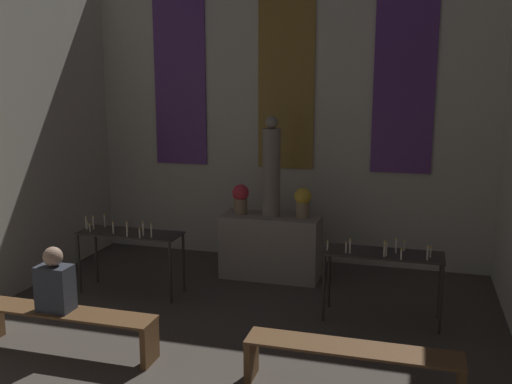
% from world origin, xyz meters
% --- Properties ---
extents(wall_back, '(6.47, 0.16, 4.64)m').
position_xyz_m(wall_back, '(0.00, 10.77, 2.34)').
color(wall_back, beige).
rests_on(wall_back, ground_plane).
extents(altar, '(1.42, 0.61, 0.92)m').
position_xyz_m(altar, '(0.00, 9.82, 0.46)').
color(altar, gray).
rests_on(altar, ground_plane).
extents(statue, '(0.26, 0.26, 1.43)m').
position_xyz_m(statue, '(0.00, 9.82, 1.59)').
color(statue, gray).
rests_on(statue, altar).
extents(flower_vase_left, '(0.24, 0.24, 0.43)m').
position_xyz_m(flower_vase_left, '(-0.46, 9.82, 1.16)').
color(flower_vase_left, '#937A5B').
rests_on(flower_vase_left, altar).
extents(flower_vase_right, '(0.24, 0.24, 0.43)m').
position_xyz_m(flower_vase_right, '(0.46, 9.82, 1.16)').
color(flower_vase_right, '#937A5B').
rests_on(flower_vase_right, altar).
extents(candle_rack_left, '(1.39, 0.49, 1.04)m').
position_xyz_m(candle_rack_left, '(-1.66, 8.69, 0.74)').
color(candle_rack_left, '#332D28').
rests_on(candle_rack_left, ground_plane).
extents(candle_rack_right, '(1.39, 0.49, 1.02)m').
position_xyz_m(candle_rack_right, '(1.66, 8.69, 0.74)').
color(candle_rack_right, '#332D28').
rests_on(candle_rack_right, ground_plane).
extents(pew_back_left, '(1.97, 0.36, 0.45)m').
position_xyz_m(pew_back_left, '(-1.49, 6.95, 0.33)').
color(pew_back_left, brown).
rests_on(pew_back_left, ground_plane).
extents(pew_back_right, '(1.97, 0.36, 0.45)m').
position_xyz_m(pew_back_right, '(1.49, 6.95, 0.33)').
color(pew_back_right, brown).
rests_on(pew_back_right, ground_plane).
extents(person_seated, '(0.36, 0.24, 0.69)m').
position_xyz_m(person_seated, '(-1.61, 6.95, 0.76)').
color(person_seated, '#383D47').
rests_on(person_seated, pew_back_left).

